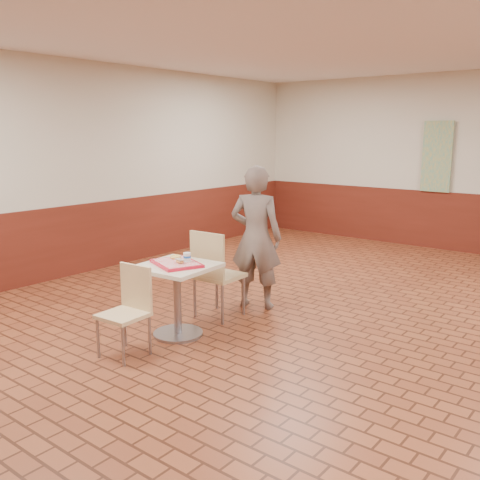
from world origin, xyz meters
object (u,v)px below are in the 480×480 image
Objects in this scene: ring_donut at (175,257)px; chair_main_back at (214,270)px; chair_main_front at (129,306)px; customer at (256,238)px; main_table at (177,288)px; serving_tray at (176,263)px; paper_cup at (187,257)px; long_john_donut at (180,261)px.

chair_main_back is at bearing 83.02° from ring_donut.
ring_donut is at bearing 93.59° from chair_main_front.
customer is (0.08, 1.82, 0.36)m from chair_main_front.
chair_main_back is at bearing 94.08° from main_table.
chair_main_back is 0.64m from serving_tray.
customer reaches higher than serving_tray.
ring_donut reaches higher than main_table.
ring_donut is at bearing 60.86° from customer.
chair_main_back is 0.62m from paper_cup.
chair_main_front is at bearing 66.87° from customer.
chair_main_back reaches higher than paper_cup.
ring_donut is 0.80× the size of long_john_donut.
main_table is at bearing 91.65° from chair_main_back.
long_john_donut is (0.17, -0.11, 0.00)m from ring_donut.
main_table is 6.67× the size of ring_donut.
paper_cup is (0.13, -0.54, 0.26)m from chair_main_back.
serving_tray is at bearing -140.70° from paper_cup.
main_table is 0.25m from serving_tray.
chair_main_back is at bearing 102.93° from paper_cup.
paper_cup reaches higher than long_john_donut.
ring_donut is (-0.11, 0.09, 0.03)m from serving_tray.
long_john_donut is (-0.00, -1.23, -0.05)m from customer.
chair_main_front is 0.77m from ring_donut.
serving_tray is at bearing 163.58° from long_john_donut.
chair_main_front is 0.67m from serving_tray.
chair_main_back reaches higher than long_john_donut.
chair_main_front is 0.50× the size of customer.
main_table is at bearing 66.50° from customer.
chair_main_front reaches higher than long_john_donut.
customer is at bearing 89.89° from long_john_donut.
serving_tray is 0.07m from long_john_donut.
chair_main_front is 6.02× the size of long_john_donut.
long_john_donut is (0.08, 0.58, 0.32)m from chair_main_front.
customer is at bearing -102.43° from chair_main_back.
chair_main_front is at bearing -91.87° from main_table.
paper_cup reaches higher than ring_donut.
main_table is 7.97× the size of paper_cup.
serving_tray is 3.58× the size of long_john_donut.
serving_tray is at bearing -40.43° from ring_donut.
long_john_donut is (0.06, -0.02, 0.03)m from serving_tray.
serving_tray is (0.04, -0.61, 0.20)m from chair_main_back.
serving_tray is 5.35× the size of paper_cup.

